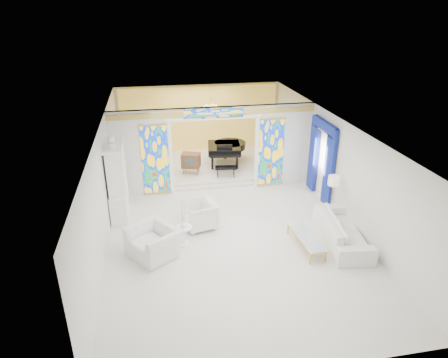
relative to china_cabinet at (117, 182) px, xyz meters
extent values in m
plane|color=silver|center=(3.22, -0.60, -1.17)|extent=(12.00, 12.00, 0.00)
cube|color=white|center=(3.22, -0.60, 1.83)|extent=(7.00, 12.00, 0.02)
cube|color=silver|center=(3.22, 5.40, 0.33)|extent=(7.00, 0.02, 3.00)
cube|color=silver|center=(3.22, -6.60, 0.33)|extent=(7.00, 0.02, 3.00)
cube|color=silver|center=(-0.28, -0.60, 0.33)|extent=(0.02, 12.00, 3.00)
cube|color=silver|center=(6.72, -0.60, 0.33)|extent=(0.02, 12.00, 3.00)
cube|color=silver|center=(0.72, 1.40, 0.33)|extent=(2.00, 0.18, 3.00)
cube|color=silver|center=(5.72, 1.40, 0.33)|extent=(2.00, 0.18, 3.00)
cube|color=silver|center=(3.22, 1.40, 1.63)|extent=(3.00, 0.18, 0.40)
cube|color=white|center=(1.72, 1.30, 0.13)|extent=(0.12, 0.06, 2.60)
cube|color=white|center=(4.72, 1.30, 0.13)|extent=(0.12, 0.06, 2.60)
cube|color=white|center=(3.22, 1.30, 1.48)|extent=(3.24, 0.06, 0.12)
cube|color=gold|center=(3.22, 1.30, 1.65)|extent=(7.00, 0.05, 0.18)
cube|color=gold|center=(1.19, 1.29, 0.13)|extent=(0.90, 0.04, 2.40)
cube|color=gold|center=(5.25, 1.29, 0.13)|extent=(0.90, 0.04, 2.40)
cube|color=gold|center=(3.22, 1.29, 1.65)|extent=(2.00, 0.04, 0.34)
cube|color=silver|center=(3.22, 3.50, -1.08)|extent=(6.80, 3.80, 0.18)
cube|color=#FFDF58|center=(3.22, 5.28, 0.33)|extent=(6.70, 0.10, 2.90)
cylinder|color=gold|center=(3.42, 3.40, 1.38)|extent=(0.48, 0.48, 0.30)
cube|color=navy|center=(6.62, -0.55, 0.18)|extent=(0.12, 0.55, 2.60)
cube|color=navy|center=(6.62, 0.75, 0.18)|extent=(0.12, 0.55, 2.60)
cube|color=navy|center=(6.62, 0.10, 1.38)|extent=(0.14, 1.70, 0.30)
cube|color=gold|center=(6.62, 0.10, 1.21)|extent=(0.12, 1.50, 0.06)
cube|color=white|center=(0.00, 0.00, -0.72)|extent=(0.50, 1.40, 0.90)
cube|color=white|center=(0.00, 0.00, 0.43)|extent=(0.44, 1.30, 1.40)
cube|color=white|center=(0.23, 0.00, 0.43)|extent=(0.01, 1.20, 1.30)
cube|color=white|center=(0.00, 0.00, 1.17)|extent=(0.56, 1.46, 0.08)
cylinder|color=white|center=(0.00, -0.35, 1.29)|extent=(0.22, 0.22, 0.16)
sphere|color=white|center=(0.00, -0.35, 1.45)|extent=(0.20, 0.20, 0.20)
imported|color=white|center=(0.97, -2.37, -0.77)|extent=(1.59, 1.62, 0.80)
imported|color=white|center=(2.35, -1.16, -0.75)|extent=(1.08, 1.06, 0.83)
imported|color=white|center=(6.17, -2.66, -0.79)|extent=(1.34, 2.68, 0.75)
cylinder|color=white|center=(1.81, -2.02, -0.62)|extent=(0.56, 0.56, 0.03)
cylinder|color=white|center=(1.81, -2.02, -0.90)|extent=(0.09, 0.09, 0.53)
cylinder|color=white|center=(1.81, -2.02, -1.16)|extent=(0.38, 0.38, 0.03)
imported|color=white|center=(1.81, -2.02, -0.52)|extent=(0.18, 0.18, 0.18)
cube|color=white|center=(5.07, -2.76, -0.82)|extent=(0.56, 1.64, 0.04)
cube|color=gold|center=(5.07, -2.76, -0.84)|extent=(0.58, 1.67, 0.03)
cube|color=gold|center=(4.90, -3.54, -1.00)|extent=(0.04, 0.04, 0.33)
cube|color=gold|center=(5.32, -3.52, -1.00)|extent=(0.04, 0.04, 0.33)
cube|color=gold|center=(4.83, -2.00, -1.00)|extent=(0.04, 0.04, 0.33)
cube|color=gold|center=(5.25, -1.98, -1.00)|extent=(0.04, 0.04, 0.33)
cylinder|color=gold|center=(6.39, -1.39, -1.16)|extent=(0.32, 0.32, 0.03)
cylinder|color=gold|center=(6.39, -1.39, -0.51)|extent=(0.03, 0.03, 1.31)
cylinder|color=silver|center=(6.39, -1.39, 0.12)|extent=(0.45, 0.45, 0.28)
cube|color=black|center=(3.93, 3.35, -0.32)|extent=(1.44, 1.52, 0.25)
cylinder|color=black|center=(4.23, 3.62, -0.32)|extent=(1.42, 1.42, 0.25)
cube|color=black|center=(3.82, 2.57, -0.36)|extent=(1.21, 0.42, 0.09)
cube|color=white|center=(3.81, 2.50, -0.34)|extent=(1.10, 0.23, 0.03)
cube|color=black|center=(3.86, 2.87, -0.13)|extent=(0.61, 0.11, 0.22)
cube|color=black|center=(3.75, 2.04, -0.64)|extent=(0.82, 0.41, 0.07)
cylinder|color=black|center=(3.37, 2.80, -0.72)|extent=(0.10, 0.10, 0.54)
cylinder|color=black|center=(4.32, 2.68, -0.72)|extent=(0.10, 0.10, 0.54)
cylinder|color=black|center=(4.08, 3.86, -0.72)|extent=(0.10, 0.10, 0.54)
cube|color=brown|center=(2.51, 2.59, -0.47)|extent=(0.79, 0.65, 0.55)
cube|color=#343936|center=(2.44, 2.37, -0.44)|extent=(0.42, 0.16, 0.35)
cone|color=brown|center=(2.21, 2.52, -0.87)|extent=(0.05, 0.05, 0.24)
cone|color=brown|center=(2.71, 2.35, -0.87)|extent=(0.05, 0.05, 0.24)
cone|color=brown|center=(2.31, 2.83, -0.87)|extent=(0.05, 0.05, 0.24)
cone|color=brown|center=(2.82, 2.67, -0.87)|extent=(0.05, 0.05, 0.24)
camera|label=1|loc=(1.17, -11.47, 4.99)|focal=32.00mm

